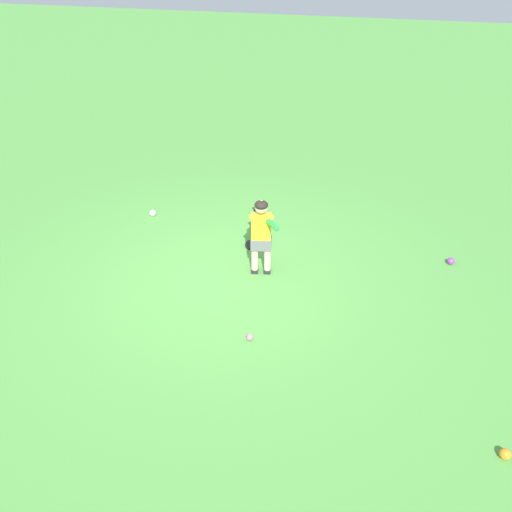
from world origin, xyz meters
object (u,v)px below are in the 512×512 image
Objects in this scene: play_ball_behind_batter at (153,213)px; play_ball_far_right at (451,261)px; child_batter at (262,231)px; play_ball_center_lawn at (250,337)px; batting_tee at (255,240)px; play_ball_by_bucket at (505,454)px.

play_ball_behind_batter is 1.02× the size of play_ball_far_right.
child_batter reaches higher than play_ball_center_lawn.
child_batter reaches higher than batting_tee.
play_ball_center_lawn is 2.02m from batting_tee.
child_batter is at bearing 17.16° from play_ball_far_right.
play_ball_by_bucket is (-2.60, 1.03, 0.01)m from play_ball_center_lawn.
play_ball_behind_batter is 0.16× the size of batting_tee.
play_ball_center_lawn is 0.12× the size of batting_tee.
batting_tee is at bearing -69.22° from child_batter.
play_ball_far_right is (-4.52, 0.37, -0.00)m from play_ball_behind_batter.
play_ball_by_bucket is at bearing 158.45° from play_ball_center_lawn.
child_batter is 2.40m from play_ball_behind_batter.
play_ball_center_lawn is (-0.16, 1.34, -0.61)m from child_batter.
play_ball_center_lawn is at bearing 101.39° from batting_tee.
play_ball_center_lawn is 0.75× the size of play_ball_by_bucket.
child_batter is 1.49m from play_ball_center_lawn.
batting_tee reaches higher than play_ball_behind_batter.
play_ball_behind_batter is 1.31× the size of play_ball_center_lawn.
child_batter is at bearing 110.78° from batting_tee.
play_ball_far_right is at bearing -162.84° from child_batter.
play_ball_by_bucket is at bearing 134.94° from batting_tee.
play_ball_by_bucket reaches higher than play_ball_behind_batter.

